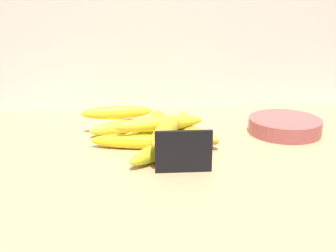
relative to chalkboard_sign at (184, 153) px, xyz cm
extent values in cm
cube|color=tan|center=(2.85, 9.24, -5.36)|extent=(110.00, 76.00, 3.00)
cube|color=black|center=(0.00, -0.07, 0.34)|extent=(11.00, 0.80, 8.40)
cube|color=olive|center=(0.00, 0.73, -3.56)|extent=(9.90, 1.20, 0.60)
cylinder|color=#994846|center=(27.12, 21.27, -2.04)|extent=(17.49, 17.49, 3.64)
ellipsoid|color=yellow|center=(-3.90, 25.66, -1.84)|extent=(5.81, 17.15, 4.04)
ellipsoid|color=#AC7D23|center=(1.56, 17.21, -1.74)|extent=(17.41, 17.18, 4.23)
ellipsoid|color=yellow|center=(-8.88, 13.26, -2.22)|extent=(21.04, 6.12, 3.27)
ellipsoid|color=yellow|center=(-12.63, 23.74, -2.16)|extent=(16.15, 9.51, 3.40)
ellipsoid|color=yellow|center=(-2.24, 19.20, -1.67)|extent=(18.21, 16.90, 4.37)
ellipsoid|color=gold|center=(-3.85, 7.01, -2.02)|extent=(15.63, 15.18, 3.68)
ellipsoid|color=yellow|center=(2.23, 24.68, -2.08)|extent=(6.49, 19.59, 3.56)
ellipsoid|color=yellow|center=(-2.40, 15.39, -2.12)|extent=(20.31, 5.40, 3.47)
ellipsoid|color=yellow|center=(-13.64, 24.82, 1.19)|extent=(17.50, 4.77, 3.29)
ellipsoid|color=yellow|center=(-3.83, 14.76, 1.34)|extent=(20.27, 7.56, 3.46)
ellipsoid|color=#B2961E|center=(-2.87, 7.96, 1.78)|extent=(9.62, 17.90, 3.92)
camera|label=1|loc=(-8.71, -77.06, 30.76)|focal=46.53mm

